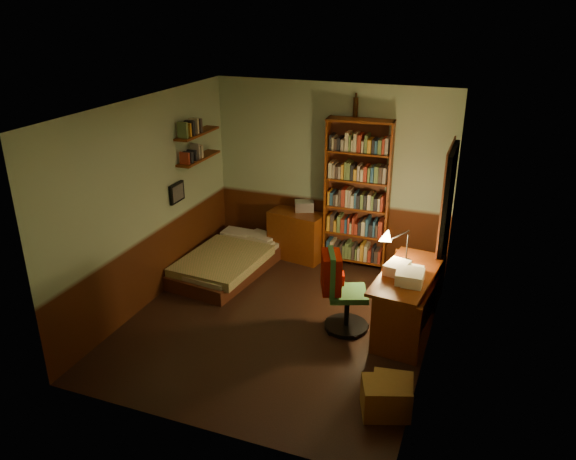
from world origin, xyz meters
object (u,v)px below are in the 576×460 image
(dresser, at_px, (297,235))
(cardboard_box_b, at_px, (392,390))
(mini_stereo, at_px, (304,206))
(bookshelf, at_px, (357,195))
(cardboard_box_a, at_px, (386,398))
(desk, at_px, (406,301))
(desk_lamp, at_px, (408,235))
(office_chair, at_px, (348,290))
(bed, at_px, (228,255))

(dresser, distance_m, cardboard_box_b, 3.43)
(mini_stereo, distance_m, bookshelf, 0.85)
(cardboard_box_a, bearing_deg, bookshelf, 109.78)
(dresser, distance_m, cardboard_box_a, 3.55)
(desk, height_order, desk_lamp, desk_lamp)
(mini_stereo, height_order, desk, mini_stereo)
(desk_lamp, xyz_separation_m, office_chair, (-0.56, -0.55, -0.56))
(desk_lamp, xyz_separation_m, cardboard_box_b, (0.20, -1.67, -0.94))
(office_chair, bearing_deg, desk_lamp, 22.66)
(office_chair, bearing_deg, cardboard_box_b, -77.38)
(dresser, relative_size, office_chair, 0.79)
(dresser, xyz_separation_m, cardboard_box_a, (1.96, -2.95, -0.20))
(bookshelf, height_order, cardboard_box_b, bookshelf)
(bookshelf, xyz_separation_m, cardboard_box_a, (1.09, -3.04, -0.91))
(office_chair, distance_m, cardboard_box_b, 1.41)
(dresser, xyz_separation_m, desk, (1.87, -1.41, 0.01))
(dresser, relative_size, mini_stereo, 2.97)
(desk_lamp, bearing_deg, dresser, 136.61)
(cardboard_box_b, bearing_deg, bookshelf, 111.40)
(cardboard_box_b, bearing_deg, office_chair, 124.27)
(bed, distance_m, office_chair, 2.18)
(bookshelf, relative_size, desk, 1.57)
(bookshelf, xyz_separation_m, cardboard_box_b, (1.12, -2.86, -0.94))
(bookshelf, distance_m, cardboard_box_b, 3.21)
(dresser, distance_m, office_chair, 2.07)
(office_chair, relative_size, cardboard_box_b, 2.71)
(desk, bearing_deg, office_chair, -152.26)
(office_chair, bearing_deg, bookshelf, 79.97)
(bed, bearing_deg, dresser, 53.57)
(bed, xyz_separation_m, dresser, (0.76, 0.80, 0.10))
(dresser, distance_m, mini_stereo, 0.46)
(dresser, height_order, mini_stereo, mini_stereo)
(office_chair, bearing_deg, mini_stereo, 101.41)
(cardboard_box_a, bearing_deg, dresser, 123.64)
(cardboard_box_b, bearing_deg, dresser, 125.67)
(desk_lamp, height_order, office_chair, desk_lamp)
(bed, height_order, desk, desk)
(mini_stereo, distance_m, office_chair, 2.14)
(dresser, relative_size, cardboard_box_b, 2.13)
(dresser, xyz_separation_m, cardboard_box_b, (1.99, -2.78, -0.23))
(bookshelf, relative_size, cardboard_box_b, 5.63)
(bookshelf, bearing_deg, mini_stereo, 172.91)
(bed, bearing_deg, office_chair, -16.29)
(bookshelf, height_order, desk, bookshelf)
(dresser, relative_size, desk_lamp, 1.18)
(desk_lamp, relative_size, office_chair, 0.66)
(desk, height_order, cardboard_box_a, desk)
(desk_lamp, xyz_separation_m, cardboard_box_a, (0.17, -1.84, -0.91))
(mini_stereo, relative_size, office_chair, 0.26)
(cardboard_box_a, bearing_deg, bed, 141.60)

